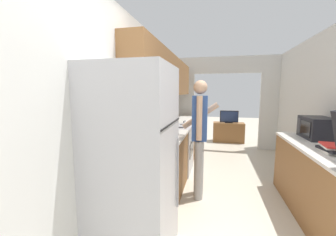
{
  "coord_description": "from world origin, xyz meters",
  "views": [
    {
      "loc": [
        -0.26,
        -1.13,
        1.55
      ],
      "look_at": [
        -1.09,
        2.39,
        1.09
      ],
      "focal_mm": 22.0,
      "sensor_mm": 36.0,
      "label": 1
    }
  ],
  "objects_px": {
    "person": "(199,135)",
    "knife": "(184,122)",
    "tv_cabinet": "(228,132)",
    "refrigerator": "(134,164)",
    "microwave": "(317,128)",
    "television": "(229,117)",
    "range_oven": "(176,148)",
    "book_stack": "(333,148)"
  },
  "relations": [
    {
      "from": "person",
      "to": "microwave",
      "type": "relative_size",
      "value": 3.2
    },
    {
      "from": "tv_cabinet",
      "to": "knife",
      "type": "relative_size",
      "value": 2.71
    },
    {
      "from": "refrigerator",
      "to": "person",
      "type": "relative_size",
      "value": 1.04
    },
    {
      "from": "tv_cabinet",
      "to": "microwave",
      "type": "bearing_deg",
      "value": -73.2
    },
    {
      "from": "range_oven",
      "to": "television",
      "type": "bearing_deg",
      "value": 66.42
    },
    {
      "from": "television",
      "to": "knife",
      "type": "height_order",
      "value": "television"
    },
    {
      "from": "range_oven",
      "to": "person",
      "type": "relative_size",
      "value": 0.6
    },
    {
      "from": "refrigerator",
      "to": "book_stack",
      "type": "height_order",
      "value": "refrigerator"
    },
    {
      "from": "refrigerator",
      "to": "microwave",
      "type": "bearing_deg",
      "value": 36.53
    },
    {
      "from": "person",
      "to": "knife",
      "type": "relative_size",
      "value": 5.0
    },
    {
      "from": "book_stack",
      "to": "television",
      "type": "relative_size",
      "value": 0.58
    },
    {
      "from": "range_oven",
      "to": "microwave",
      "type": "bearing_deg",
      "value": -16.57
    },
    {
      "from": "microwave",
      "to": "range_oven",
      "type": "bearing_deg",
      "value": 163.43
    },
    {
      "from": "refrigerator",
      "to": "microwave",
      "type": "relative_size",
      "value": 3.32
    },
    {
      "from": "television",
      "to": "book_stack",
      "type": "bearing_deg",
      "value": -78.04
    },
    {
      "from": "microwave",
      "to": "knife",
      "type": "relative_size",
      "value": 1.57
    },
    {
      "from": "tv_cabinet",
      "to": "range_oven",
      "type": "bearing_deg",
      "value": -113.25
    },
    {
      "from": "person",
      "to": "tv_cabinet",
      "type": "bearing_deg",
      "value": -11.03
    },
    {
      "from": "person",
      "to": "television",
      "type": "height_order",
      "value": "person"
    },
    {
      "from": "person",
      "to": "tv_cabinet",
      "type": "relative_size",
      "value": 1.84
    },
    {
      "from": "refrigerator",
      "to": "knife",
      "type": "height_order",
      "value": "refrigerator"
    },
    {
      "from": "refrigerator",
      "to": "range_oven",
      "type": "height_order",
      "value": "refrigerator"
    },
    {
      "from": "person",
      "to": "knife",
      "type": "distance_m",
      "value": 1.58
    },
    {
      "from": "microwave",
      "to": "television",
      "type": "xyz_separation_m",
      "value": [
        -1.0,
        3.28,
        -0.26
      ]
    },
    {
      "from": "refrigerator",
      "to": "microwave",
      "type": "distance_m",
      "value": 2.63
    },
    {
      "from": "person",
      "to": "book_stack",
      "type": "height_order",
      "value": "person"
    },
    {
      "from": "television",
      "to": "tv_cabinet",
      "type": "bearing_deg",
      "value": 90.0
    },
    {
      "from": "range_oven",
      "to": "television",
      "type": "height_order",
      "value": "range_oven"
    },
    {
      "from": "range_oven",
      "to": "television",
      "type": "xyz_separation_m",
      "value": [
        1.15,
        2.64,
        0.34
      ]
    },
    {
      "from": "person",
      "to": "tv_cabinet",
      "type": "xyz_separation_m",
      "value": [
        0.62,
        3.63,
        -0.62
      ]
    },
    {
      "from": "refrigerator",
      "to": "television",
      "type": "distance_m",
      "value": 4.97
    },
    {
      "from": "person",
      "to": "television",
      "type": "xyz_separation_m",
      "value": [
        0.62,
        3.59,
        -0.14
      ]
    },
    {
      "from": "person",
      "to": "tv_cabinet",
      "type": "height_order",
      "value": "person"
    },
    {
      "from": "range_oven",
      "to": "microwave",
      "type": "xyz_separation_m",
      "value": [
        2.15,
        -0.64,
        0.59
      ]
    },
    {
      "from": "person",
      "to": "television",
      "type": "bearing_deg",
      "value": -11.14
    },
    {
      "from": "person",
      "to": "microwave",
      "type": "height_order",
      "value": "person"
    },
    {
      "from": "person",
      "to": "microwave",
      "type": "xyz_separation_m",
      "value": [
        1.62,
        0.31,
        0.12
      ]
    },
    {
      "from": "refrigerator",
      "to": "book_stack",
      "type": "bearing_deg",
      "value": 22.67
    },
    {
      "from": "person",
      "to": "knife",
      "type": "bearing_deg",
      "value": 15.28
    },
    {
      "from": "person",
      "to": "tv_cabinet",
      "type": "distance_m",
      "value": 3.74
    },
    {
      "from": "refrigerator",
      "to": "tv_cabinet",
      "type": "height_order",
      "value": "refrigerator"
    },
    {
      "from": "person",
      "to": "book_stack",
      "type": "distance_m",
      "value": 1.53
    }
  ]
}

